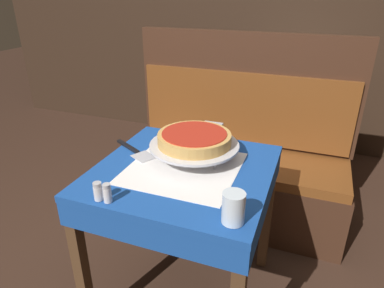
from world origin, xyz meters
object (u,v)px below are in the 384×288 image
(dining_table_front, at_px, (184,186))
(pizza_server, at_px, (134,151))
(condiment_caddy, at_px, (281,81))
(pepper_shaker, at_px, (107,193))
(deep_dish_pizza, at_px, (194,138))
(booth_bench, at_px, (234,168))
(salt_shaker, at_px, (98,191))
(water_glass_near, at_px, (233,208))
(napkin_holder, at_px, (213,131))
(dining_table_rear, at_px, (292,97))
(pizza_pan_stand, at_px, (194,146))

(dining_table_front, bearing_deg, pizza_server, 166.77)
(condiment_caddy, bearing_deg, pepper_shaker, -102.13)
(dining_table_front, height_order, pizza_server, pizza_server)
(deep_dish_pizza, bearing_deg, booth_bench, 86.70)
(dining_table_front, xyz_separation_m, deep_dish_pizza, (0.01, 0.10, 0.20))
(deep_dish_pizza, height_order, salt_shaker, deep_dish_pizza)
(water_glass_near, bearing_deg, napkin_holder, 113.26)
(booth_bench, distance_m, condiment_caddy, 0.85)
(pizza_server, height_order, salt_shaker, salt_shaker)
(dining_table_front, distance_m, pepper_shaker, 0.40)
(deep_dish_pizza, bearing_deg, water_glass_near, -54.29)
(pizza_server, xyz_separation_m, napkin_holder, (0.31, 0.27, 0.04))
(dining_table_rear, relative_size, pizza_pan_stand, 1.89)
(dining_table_rear, relative_size, water_glass_near, 6.88)
(pizza_server, height_order, condiment_caddy, condiment_caddy)
(dining_table_front, relative_size, deep_dish_pizza, 2.27)
(booth_bench, distance_m, pepper_shaker, 1.23)
(pizza_pan_stand, distance_m, condiment_caddy, 1.40)
(pizza_pan_stand, height_order, napkin_holder, napkin_holder)
(pizza_server, xyz_separation_m, salt_shaker, (0.08, -0.41, 0.03))
(pizza_server, bearing_deg, dining_table_front, -13.23)
(pepper_shaker, bearing_deg, pizza_server, 106.17)
(dining_table_front, bearing_deg, water_glass_near, -44.57)
(dining_table_rear, distance_m, pizza_pan_stand, 1.52)
(salt_shaker, relative_size, napkin_holder, 0.73)
(booth_bench, height_order, pepper_shaker, booth_bench)
(salt_shaker, bearing_deg, pepper_shaker, 0.00)
(napkin_holder, bearing_deg, salt_shaker, -108.95)
(pizza_pan_stand, bearing_deg, booth_bench, 86.70)
(water_glass_near, bearing_deg, booth_bench, 102.83)
(deep_dish_pizza, bearing_deg, condiment_caddy, 81.11)
(booth_bench, height_order, salt_shaker, booth_bench)
(booth_bench, relative_size, pepper_shaker, 19.26)
(pizza_pan_stand, bearing_deg, condiment_caddy, 81.11)
(dining_table_front, bearing_deg, condiment_caddy, 81.26)
(deep_dish_pizza, xyz_separation_m, pepper_shaker, (-0.18, -0.45, -0.06))
(dining_table_rear, bearing_deg, pepper_shaker, -104.15)
(dining_table_front, bearing_deg, booth_bench, 86.25)
(pizza_pan_stand, bearing_deg, salt_shaker, -116.01)
(booth_bench, xyz_separation_m, salt_shaker, (-0.26, -1.13, 0.44))
(deep_dish_pizza, bearing_deg, dining_table_rear, 78.22)
(condiment_caddy, bearing_deg, booth_bench, -104.18)
(napkin_holder, bearing_deg, deep_dish_pizza, -93.76)
(dining_table_front, height_order, salt_shaker, salt_shaker)
(pizza_pan_stand, xyz_separation_m, pizza_server, (-0.30, -0.04, -0.06))
(dining_table_rear, relative_size, deep_dish_pizza, 2.32)
(dining_table_rear, relative_size, pizza_server, 2.87)
(salt_shaker, bearing_deg, pizza_pan_stand, 63.99)
(pizza_pan_stand, height_order, pepper_shaker, pepper_shaker)
(dining_table_rear, distance_m, napkin_holder, 1.29)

